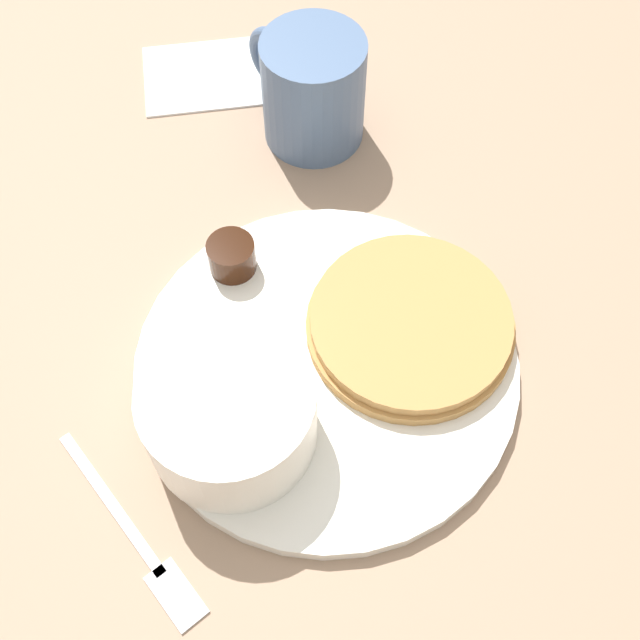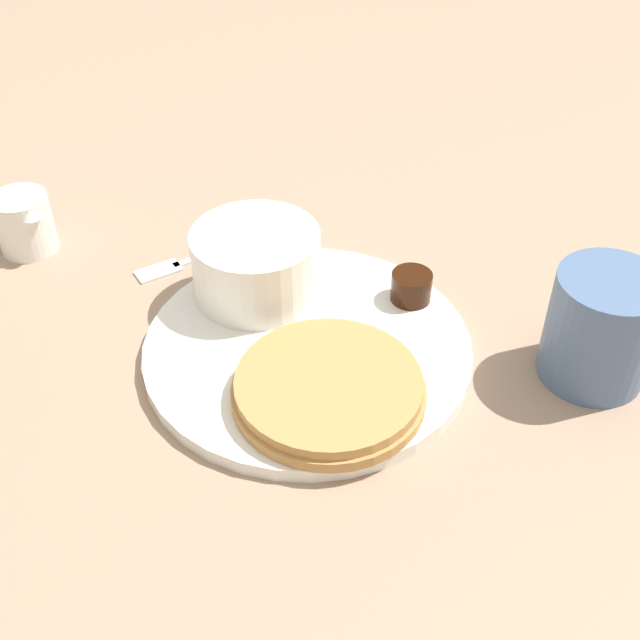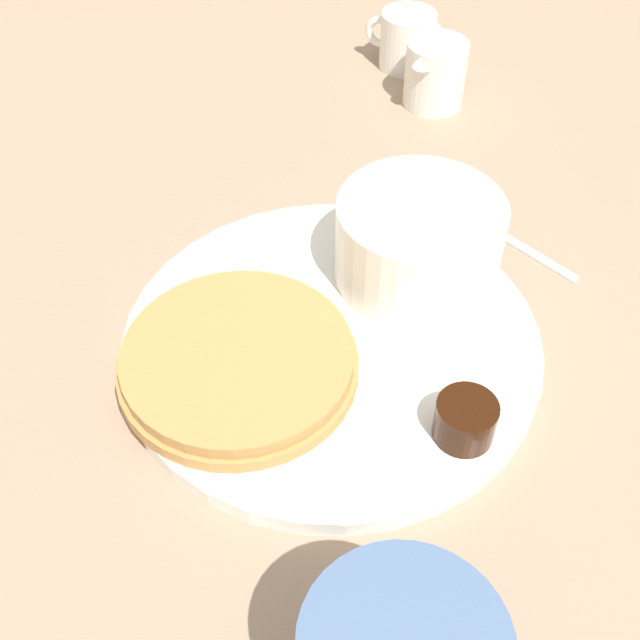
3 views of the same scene
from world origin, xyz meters
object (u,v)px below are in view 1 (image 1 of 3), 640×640
Objects in this scene: bowl at (222,413)px; coffee_mug at (305,89)px; plate at (320,365)px; fork at (135,547)px.

bowl is 1.12× the size of coffee_mug.
fork is (0.11, 0.12, -0.00)m from plate.
plate is 2.71× the size of coffee_mug.
bowl reaches higher than fork.
bowl is at bearing 81.02° from coffee_mug.
plate is 0.09m from bowl.
bowl is at bearing 41.96° from plate.
coffee_mug is at bearing -105.31° from fork.
bowl is (0.06, 0.05, 0.04)m from plate.
coffee_mug reaches higher than bowl.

